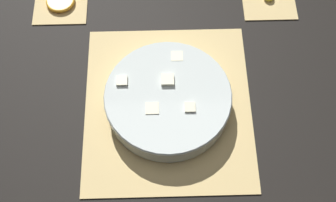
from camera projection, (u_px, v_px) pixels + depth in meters
The scene contains 5 objects.
ground_plane at pixel (168, 106), 1.10m from camera, with size 6.00×6.00×0.00m, color black.
bamboo_mat_center at pixel (168, 106), 1.10m from camera, with size 0.44×0.39×0.01m.
coaster_mat_near_left at pixel (61, 3), 1.24m from camera, with size 0.14×0.14×0.01m.
fruit_salad_bowl at pixel (168, 99), 1.07m from camera, with size 0.29×0.29×0.06m.
orange_slice_whole at pixel (60, 1), 1.23m from camera, with size 0.08×0.08×0.01m.
Camera 1 is at (0.50, -0.01, 0.98)m, focal length 50.00 mm.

